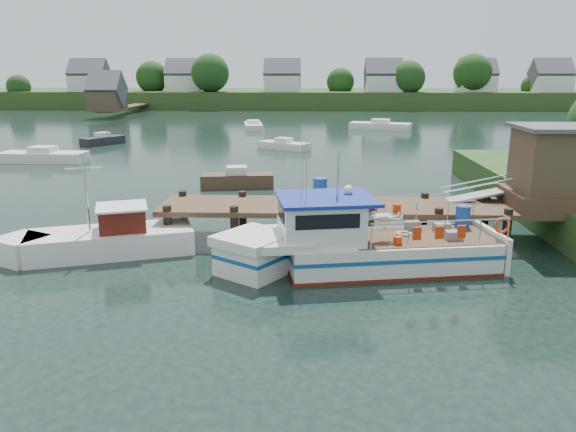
{
  "coord_description": "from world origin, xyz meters",
  "views": [
    {
      "loc": [
        -0.23,
        -21.29,
        6.47
      ],
      "look_at": [
        -1.0,
        -1.5,
        1.3
      ],
      "focal_mm": 35.0,
      "sensor_mm": 36.0,
      "label": 1
    }
  ],
  "objects_px": {
    "dock": "(486,184)",
    "moored_d": "(253,125)",
    "moored_a": "(43,156)",
    "moored_b": "(284,145)",
    "lobster_boat": "(356,245)",
    "moored_rowboat": "(237,179)",
    "work_boat": "(102,239)",
    "moored_e": "(103,140)",
    "moored_far": "(380,125)"
  },
  "relations": [
    {
      "from": "moored_a",
      "to": "moored_d",
      "type": "bearing_deg",
      "value": 83.28
    },
    {
      "from": "moored_a",
      "to": "moored_d",
      "type": "height_order",
      "value": "moored_a"
    },
    {
      "from": "lobster_boat",
      "to": "dock",
      "type": "bearing_deg",
      "value": 23.82
    },
    {
      "from": "lobster_boat",
      "to": "moored_a",
      "type": "relative_size",
      "value": 1.61
    },
    {
      "from": "lobster_boat",
      "to": "work_boat",
      "type": "xyz_separation_m",
      "value": [
        -9.01,
        1.19,
        -0.27
      ]
    },
    {
      "from": "moored_a",
      "to": "work_boat",
      "type": "bearing_deg",
      "value": -39.11
    },
    {
      "from": "dock",
      "to": "lobster_boat",
      "type": "height_order",
      "value": "lobster_boat"
    },
    {
      "from": "dock",
      "to": "moored_d",
      "type": "height_order",
      "value": "dock"
    },
    {
      "from": "moored_d",
      "to": "work_boat",
      "type": "bearing_deg",
      "value": -69.2
    },
    {
      "from": "work_boat",
      "to": "moored_d",
      "type": "relative_size",
      "value": 1.19
    },
    {
      "from": "lobster_boat",
      "to": "moored_far",
      "type": "bearing_deg",
      "value": 72.27
    },
    {
      "from": "dock",
      "to": "moored_rowboat",
      "type": "distance_m",
      "value": 14.82
    },
    {
      "from": "lobster_boat",
      "to": "moored_e",
      "type": "xyz_separation_m",
      "value": [
        -20.02,
        31.57,
        -0.45
      ]
    },
    {
      "from": "moored_far",
      "to": "moored_e",
      "type": "height_order",
      "value": "moored_far"
    },
    {
      "from": "moored_a",
      "to": "moored_b",
      "type": "distance_m",
      "value": 18.55
    },
    {
      "from": "moored_far",
      "to": "moored_e",
      "type": "xyz_separation_m",
      "value": [
        -26.37,
        -14.37,
        -0.02
      ]
    },
    {
      "from": "moored_far",
      "to": "lobster_boat",
      "type": "bearing_deg",
      "value": -94.99
    },
    {
      "from": "work_boat",
      "to": "moored_e",
      "type": "relative_size",
      "value": 1.71
    },
    {
      "from": "lobster_boat",
      "to": "moored_rowboat",
      "type": "bearing_deg",
      "value": 103.11
    },
    {
      "from": "dock",
      "to": "work_boat",
      "type": "relative_size",
      "value": 2.4
    },
    {
      "from": "moored_far",
      "to": "moored_e",
      "type": "bearing_deg",
      "value": -148.53
    },
    {
      "from": "dock",
      "to": "moored_a",
      "type": "xyz_separation_m",
      "value": [
        -26.01,
        18.33,
        -1.82
      ]
    },
    {
      "from": "moored_d",
      "to": "moored_e",
      "type": "height_order",
      "value": "moored_e"
    },
    {
      "from": "dock",
      "to": "moored_e",
      "type": "xyz_separation_m",
      "value": [
        -25.21,
        28.11,
        -1.84
      ]
    },
    {
      "from": "dock",
      "to": "lobster_boat",
      "type": "relative_size",
      "value": 1.68
    },
    {
      "from": "lobster_boat",
      "to": "moored_e",
      "type": "distance_m",
      "value": 37.38
    },
    {
      "from": "moored_rowboat",
      "to": "moored_b",
      "type": "xyz_separation_m",
      "value": [
        1.95,
        15.59,
        -0.07
      ]
    },
    {
      "from": "work_boat",
      "to": "moored_a",
      "type": "xyz_separation_m",
      "value": [
        -11.82,
        20.6,
        -0.16
      ]
    },
    {
      "from": "moored_rowboat",
      "to": "moored_d",
      "type": "xyz_separation_m",
      "value": [
        -2.32,
        32.78,
        -0.09
      ]
    },
    {
      "from": "moored_rowboat",
      "to": "lobster_boat",
      "type": "bearing_deg",
      "value": -45.01
    },
    {
      "from": "moored_rowboat",
      "to": "moored_far",
      "type": "xyz_separation_m",
      "value": [
        12.03,
        32.56,
        -0.02
      ]
    },
    {
      "from": "lobster_boat",
      "to": "moored_b",
      "type": "height_order",
      "value": "lobster_boat"
    },
    {
      "from": "work_boat",
      "to": "moored_a",
      "type": "height_order",
      "value": "work_boat"
    },
    {
      "from": "dock",
      "to": "moored_e",
      "type": "distance_m",
      "value": 37.8
    },
    {
      "from": "lobster_boat",
      "to": "moored_rowboat",
      "type": "distance_m",
      "value": 14.54
    },
    {
      "from": "lobster_boat",
      "to": "moored_a",
      "type": "distance_m",
      "value": 30.14
    },
    {
      "from": "moored_rowboat",
      "to": "work_boat",
      "type": "bearing_deg",
      "value": -83.29
    },
    {
      "from": "work_boat",
      "to": "moored_e",
      "type": "xyz_separation_m",
      "value": [
        -11.01,
        30.38,
        -0.18
      ]
    },
    {
      "from": "lobster_boat",
      "to": "moored_b",
      "type": "distance_m",
      "value": 29.22
    },
    {
      "from": "moored_far",
      "to": "moored_b",
      "type": "height_order",
      "value": "moored_far"
    },
    {
      "from": "moored_b",
      "to": "dock",
      "type": "bearing_deg",
      "value": -73.63
    },
    {
      "from": "dock",
      "to": "moored_d",
      "type": "xyz_separation_m",
      "value": [
        -13.17,
        42.71,
        -1.89
      ]
    },
    {
      "from": "work_boat",
      "to": "moored_far",
      "type": "height_order",
      "value": "work_boat"
    },
    {
      "from": "moored_d",
      "to": "moored_e",
      "type": "bearing_deg",
      "value": -107.39
    },
    {
      "from": "moored_a",
      "to": "moored_b",
      "type": "bearing_deg",
      "value": 43.84
    },
    {
      "from": "lobster_boat",
      "to": "moored_rowboat",
      "type": "xyz_separation_m",
      "value": [
        -5.67,
        13.38,
        -0.41
      ]
    },
    {
      "from": "moored_a",
      "to": "moored_far",
      "type": "bearing_deg",
      "value": 62.68
    },
    {
      "from": "dock",
      "to": "moored_far",
      "type": "height_order",
      "value": "dock"
    },
    {
      "from": "lobster_boat",
      "to": "moored_rowboat",
      "type": "relative_size",
      "value": 2.33
    },
    {
      "from": "work_boat",
      "to": "moored_d",
      "type": "height_order",
      "value": "work_boat"
    }
  ]
}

